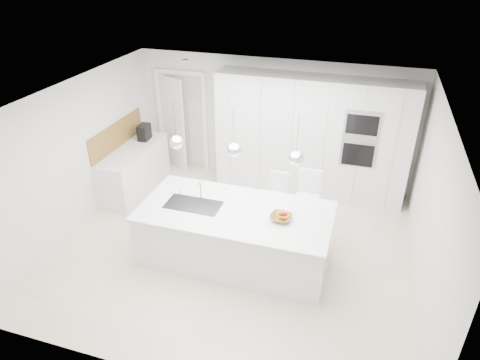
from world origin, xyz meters
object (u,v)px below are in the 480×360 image
(bar_stool_right, at_px, (307,207))
(fruit_bowl, at_px, (281,218))
(espresso_machine, at_px, (144,132))
(bar_stool_left, at_px, (276,204))
(island_base, at_px, (235,238))

(bar_stool_right, bearing_deg, fruit_bowl, -104.10)
(fruit_bowl, relative_size, espresso_machine, 0.99)
(fruit_bowl, height_order, bar_stool_left, bar_stool_left)
(fruit_bowl, relative_size, bar_stool_right, 0.26)
(island_base, relative_size, bar_stool_right, 2.35)
(island_base, relative_size, fruit_bowl, 9.01)
(espresso_machine, bearing_deg, bar_stool_right, -20.59)
(bar_stool_left, height_order, bar_stool_right, bar_stool_right)
(fruit_bowl, xyz_separation_m, bar_stool_left, (-0.28, 0.97, -0.41))
(bar_stool_left, relative_size, bar_stool_right, 0.89)
(island_base, bearing_deg, bar_stool_right, 45.14)
(bar_stool_right, bearing_deg, espresso_machine, 163.10)
(bar_stool_left, bearing_deg, espresso_machine, 162.43)
(espresso_machine, distance_m, bar_stool_right, 3.65)
(fruit_bowl, bearing_deg, bar_stool_right, 75.97)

